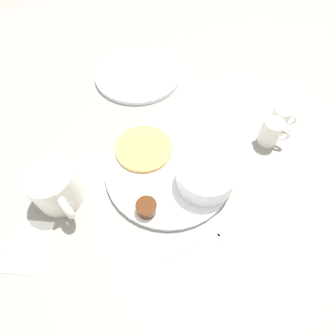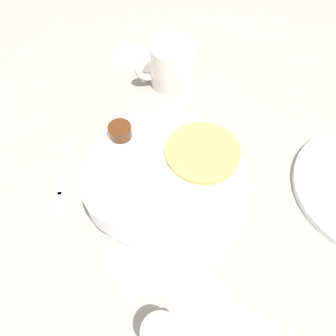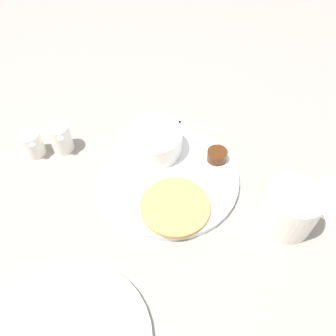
{
  "view_description": "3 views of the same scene",
  "coord_description": "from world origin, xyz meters",
  "px_view_note": "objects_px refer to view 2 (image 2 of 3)",
  "views": [
    {
      "loc": [
        0.3,
        -0.06,
        0.49
      ],
      "look_at": [
        0.01,
        -0.0,
        0.03
      ],
      "focal_mm": 28.0,
      "sensor_mm": 36.0,
      "label": 1
    },
    {
      "loc": [
        -0.06,
        0.29,
        0.47
      ],
      "look_at": [
        -0.01,
        0.0,
        0.02
      ],
      "focal_mm": 35.0,
      "sensor_mm": 36.0,
      "label": 2
    },
    {
      "loc": [
        -0.35,
        -0.2,
        0.52
      ],
      "look_at": [
        -0.01,
        -0.0,
        0.05
      ],
      "focal_mm": 35.0,
      "sensor_mm": 36.0,
      "label": 3
    }
  ],
  "objects_px": {
    "fork": "(61,184)",
    "plate": "(163,172)",
    "bowl": "(125,193)",
    "creamer_pitcher_near": "(160,336)",
    "coffee_mug": "(172,64)"
  },
  "relations": [
    {
      "from": "plate",
      "to": "fork",
      "type": "height_order",
      "value": "plate"
    },
    {
      "from": "creamer_pitcher_near",
      "to": "fork",
      "type": "bearing_deg",
      "value": -43.68
    },
    {
      "from": "creamer_pitcher_near",
      "to": "fork",
      "type": "height_order",
      "value": "creamer_pitcher_near"
    },
    {
      "from": "coffee_mug",
      "to": "plate",
      "type": "bearing_deg",
      "value": 96.02
    },
    {
      "from": "fork",
      "to": "plate",
      "type": "bearing_deg",
      "value": -163.2
    },
    {
      "from": "plate",
      "to": "coffee_mug",
      "type": "bearing_deg",
      "value": -83.98
    },
    {
      "from": "creamer_pitcher_near",
      "to": "plate",
      "type": "bearing_deg",
      "value": -80.17
    },
    {
      "from": "bowl",
      "to": "creamer_pitcher_near",
      "type": "height_order",
      "value": "creamer_pitcher_near"
    },
    {
      "from": "bowl",
      "to": "creamer_pitcher_near",
      "type": "relative_size",
      "value": 1.84
    },
    {
      "from": "plate",
      "to": "bowl",
      "type": "height_order",
      "value": "bowl"
    },
    {
      "from": "coffee_mug",
      "to": "fork",
      "type": "distance_m",
      "value": 0.31
    },
    {
      "from": "plate",
      "to": "fork",
      "type": "bearing_deg",
      "value": 16.8
    },
    {
      "from": "bowl",
      "to": "coffee_mug",
      "type": "height_order",
      "value": "coffee_mug"
    },
    {
      "from": "fork",
      "to": "bowl",
      "type": "bearing_deg",
      "value": 171.55
    },
    {
      "from": "plate",
      "to": "fork",
      "type": "xyz_separation_m",
      "value": [
        0.16,
        0.05,
        -0.0
      ]
    }
  ]
}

